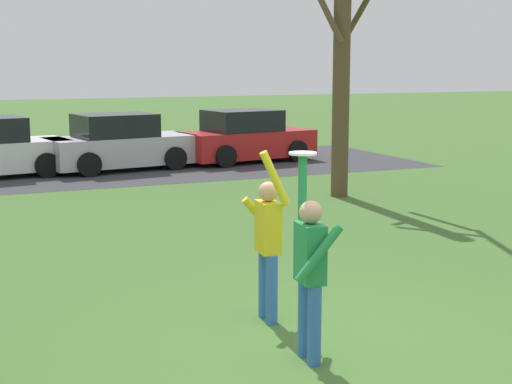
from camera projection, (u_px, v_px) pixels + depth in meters
ground_plane at (329, 347)px, 8.04m from camera, size 120.00×120.00×0.00m
person_catcher at (310, 267)px, 7.52m from camera, size 0.49×0.56×2.08m
person_defender at (268, 239)px, 8.72m from camera, size 0.49×0.57×2.04m
frisbee_disc at (303, 153)px, 7.55m from camera, size 0.28×0.28×0.02m
parked_car_silver at (119, 144)px, 21.44m from camera, size 4.32×2.50×1.59m
parked_car_red at (245, 138)px, 23.22m from camera, size 4.32×2.50×1.59m
parking_strip at (130, 169)px, 21.71m from camera, size 17.15×6.40×0.01m
bare_tree_tall at (342, 50)px, 16.69m from camera, size 1.32×1.40×7.10m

